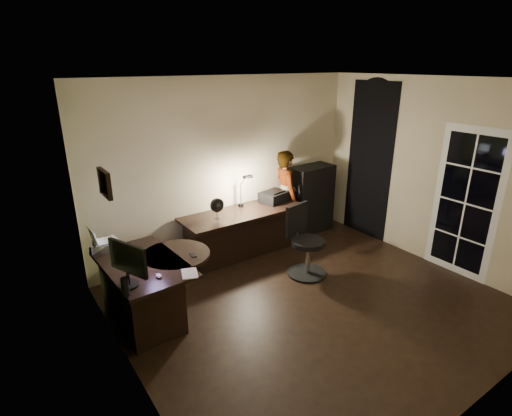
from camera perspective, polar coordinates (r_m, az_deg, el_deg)
floor at (r=5.25m, az=8.13°, el=-13.35°), size 4.50×4.00×0.01m
ceiling at (r=4.39m, az=9.95°, el=17.67°), size 4.50×4.00×0.01m
wall_back at (r=6.18m, az=-3.94°, el=5.84°), size 4.50×0.01×2.70m
wall_front at (r=3.60m, az=31.54°, el=-8.09°), size 4.50×0.01×2.70m
wall_left at (r=3.58m, az=-18.48°, el=-6.14°), size 0.01×4.00×2.70m
wall_right at (r=6.36m, az=23.95°, el=4.55°), size 0.01×4.00×2.70m
green_wall_overlay at (r=3.59m, az=-18.26°, el=-6.09°), size 0.00×4.00×2.70m
arched_doorway at (r=7.00m, az=15.90°, el=6.40°), size 0.01×0.90×2.60m
french_door at (r=6.17m, az=27.73°, el=0.59°), size 0.02×0.92×2.10m
framed_picture at (r=3.83m, az=-20.81°, el=3.30°), size 0.04×0.30×0.25m
desk_left at (r=4.88m, az=-15.46°, el=-11.45°), size 0.86×1.34×0.75m
desk_right at (r=6.21m, az=-1.78°, el=-3.67°), size 1.96×0.69×0.73m
cabinet at (r=7.11m, az=7.81°, el=1.28°), size 0.81×0.43×1.19m
laptop_stand at (r=5.11m, az=-21.05°, el=-5.16°), size 0.33×0.31×0.11m
laptop at (r=5.05m, az=-20.84°, el=-3.45°), size 0.30×0.28×0.20m
monitor at (r=4.22m, az=-17.91°, el=-8.51°), size 0.29×0.51×0.34m
mouse at (r=4.36m, az=-13.73°, el=-9.38°), size 0.06×0.09×0.03m
phone at (r=4.74m, az=-8.99°, el=-6.62°), size 0.08×0.13×0.01m
pen at (r=4.43m, az=-17.55°, el=-9.43°), size 0.01×0.12×0.01m
speaker at (r=4.09m, az=-18.20°, el=-10.64°), size 0.09×0.09×0.19m
notepad at (r=4.35m, az=-9.47°, el=-9.22°), size 0.23×0.27×0.01m
desk_fan at (r=5.78m, az=-5.62°, el=-0.08°), size 0.21×0.13×0.32m
headphones at (r=6.18m, az=6.12°, el=0.10°), size 0.19×0.09×0.08m
printer at (r=6.48m, az=2.59°, el=1.67°), size 0.49×0.42×0.19m
desk_lamp at (r=6.18m, az=-2.21°, el=2.67°), size 0.22×0.30×0.59m
office_chair at (r=5.64m, az=7.48°, el=-4.84°), size 0.65×0.65×1.01m
person at (r=6.70m, az=4.25°, el=1.77°), size 0.48×0.62×1.53m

